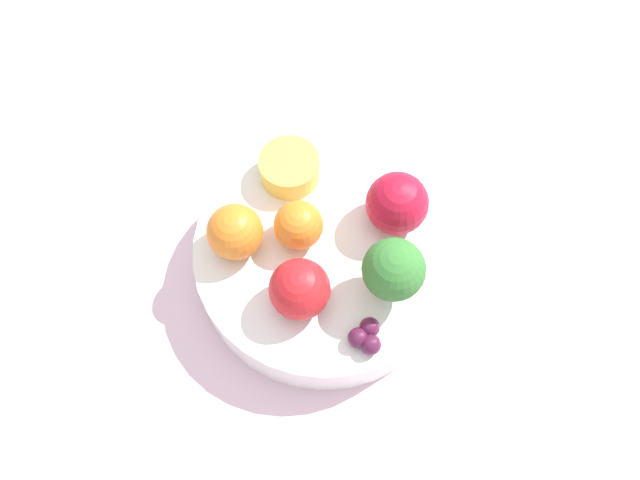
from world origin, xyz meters
The scene contains 10 objects.
ground_plane centered at (0.00, 0.00, 0.00)m, with size 6.00×6.00×0.00m, color gray.
table_surface centered at (0.00, 0.00, 0.01)m, with size 1.20×1.20×0.02m.
bowl centered at (0.00, 0.00, 0.04)m, with size 0.21×0.21×0.04m.
broccoli centered at (-0.05, 0.03, 0.10)m, with size 0.05×0.05×0.06m.
apple_red centered at (-0.05, -0.03, 0.09)m, with size 0.05×0.05×0.05m.
apple_green centered at (0.02, 0.04, 0.09)m, with size 0.04×0.04×0.04m.
orange_front centered at (0.07, 0.00, 0.08)m, with size 0.04×0.04×0.04m.
orange_back centered at (0.02, -0.01, 0.08)m, with size 0.04×0.04×0.04m.
grape_cluster centered at (-0.03, 0.07, 0.07)m, with size 0.02×0.03×0.01m.
small_cup centered at (0.03, -0.06, 0.07)m, with size 0.05×0.05×0.02m.
Camera 1 is at (-0.00, 0.21, 0.50)m, focal length 35.00 mm.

